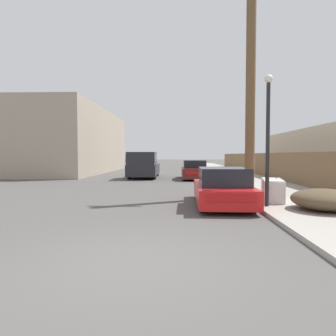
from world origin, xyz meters
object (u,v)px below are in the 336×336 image
Objects in this scene: utility_pole at (251,77)px; pickup_truck at (143,165)px; discarded_fridge at (272,190)px; street_lamp at (268,129)px; car_parked_mid at (194,170)px; parked_sports_car_red at (222,188)px; brush_pile at (325,199)px.

pickup_truck is at bearing 119.79° from utility_pole.
street_lamp is (-0.54, -1.21, 2.04)m from discarded_fridge.
utility_pole is (-0.36, 1.90, 4.44)m from discarded_fridge.
car_parked_mid is at bearing 166.95° from pickup_truck.
parked_sports_car_red is (-1.83, -0.40, 0.09)m from discarded_fridge.
brush_pile is at bearing -25.69° from parked_sports_car_red.
parked_sports_car_red is at bearing -122.41° from utility_pole.
parked_sports_car_red is at bearing -88.28° from car_parked_mid.
parked_sports_car_red is 0.45× the size of utility_pole.
car_parked_mid is 10.13m from utility_pole.
parked_sports_car_red reaches higher than brush_pile.
brush_pile is at bearing -49.79° from discarded_fridge.
street_lamp is at bearing -30.92° from parked_sports_car_red.
utility_pole is at bearing 86.76° from street_lamp.
pickup_truck is (-4.15, 12.11, 0.37)m from parked_sports_car_red.
parked_sports_car_red is 0.74× the size of pickup_truck.
brush_pile is (1.33, -3.70, -4.50)m from utility_pole.
street_lamp is at bearing -102.01° from discarded_fridge.
car_parked_mid is 3.86m from pickup_truck.
pickup_truck reaches higher than parked_sports_car_red.
discarded_fridge is 2.43m from street_lamp.
pickup_truck reaches higher than car_parked_mid.
pickup_truck is at bearing 129.17° from discarded_fridge.
pickup_truck reaches higher than discarded_fridge.
parked_sports_car_red reaches higher than discarded_fridge.
brush_pile is (6.94, -13.51, -0.53)m from pickup_truck.
pickup_truck is 2.89× the size of brush_pile.
discarded_fridge is at bearing 116.34° from pickup_truck.
utility_pole is at bearing 58.59° from parked_sports_car_red.
discarded_fridge is 0.43× the size of parked_sports_car_red.
car_parked_mid is at bearing 104.10° from brush_pile.
brush_pile is (1.51, -0.60, -2.10)m from street_lamp.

